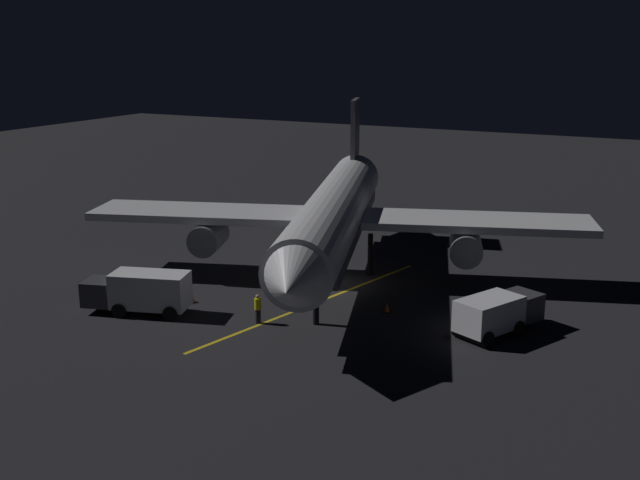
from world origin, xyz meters
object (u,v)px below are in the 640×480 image
Objects in this scene: catering_truck at (497,314)px; traffic_cone_near_left at (192,299)px; traffic_cone_near_right at (387,308)px; airliner at (335,215)px; baggage_truck at (141,292)px; ground_crew_worker at (258,309)px.

catering_truck is 10.70× the size of traffic_cone_near_left.
airliner is at bearing -36.80° from traffic_cone_near_right.
catering_truck is at bearing 159.21° from airliner.
baggage_truck is 3.81× the size of ground_crew_worker.
traffic_cone_near_right is (-5.94, -5.10, -0.64)m from ground_crew_worker.
catering_truck is 10.70× the size of traffic_cone_near_right.
catering_truck is at bearing 175.32° from traffic_cone_near_right.
airliner is at bearing -124.84° from baggage_truck.
traffic_cone_near_left is at bearing -117.66° from baggage_truck.
catering_truck is 3.38× the size of ground_crew_worker.
baggage_truck is at bearing 13.38° from ground_crew_worker.
airliner is at bearing -93.01° from ground_crew_worker.
ground_crew_worker is 5.71m from traffic_cone_near_left.
airliner is 13.63m from baggage_truck.
ground_crew_worker is 7.85m from traffic_cone_near_right.
traffic_cone_near_right is (-13.01, -6.78, -1.05)m from baggage_truck.
traffic_cone_near_right is (-11.47, -3.83, 0.00)m from traffic_cone_near_left.
traffic_cone_near_right is at bearing 143.20° from airliner.
catering_truck is 6.83m from traffic_cone_near_right.
ground_crew_worker is (0.48, 9.17, -3.71)m from airliner.
ground_crew_worker is at bearing 86.99° from airliner.
baggage_truck is 12.05× the size of traffic_cone_near_left.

